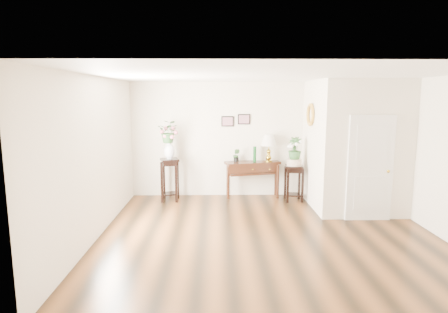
{
  "coord_description": "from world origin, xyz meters",
  "views": [
    {
      "loc": [
        -0.91,
        -6.38,
        2.45
      ],
      "look_at": [
        -0.76,
        1.3,
        1.21
      ],
      "focal_mm": 30.0,
      "sensor_mm": 36.0,
      "label": 1
    }
  ],
  "objects_px": {
    "plant_stand_b": "(294,183)",
    "table_lamp": "(269,147)",
    "console_table": "(252,179)",
    "plant_stand_a": "(170,180)"
  },
  "relations": [
    {
      "from": "table_lamp",
      "to": "plant_stand_b",
      "type": "bearing_deg",
      "value": -33.68
    },
    {
      "from": "plant_stand_b",
      "to": "table_lamp",
      "type": "bearing_deg",
      "value": 146.32
    },
    {
      "from": "table_lamp",
      "to": "plant_stand_a",
      "type": "relative_size",
      "value": 0.66
    },
    {
      "from": "console_table",
      "to": "table_lamp",
      "type": "relative_size",
      "value": 1.98
    },
    {
      "from": "console_table",
      "to": "plant_stand_b",
      "type": "height_order",
      "value": "console_table"
    },
    {
      "from": "table_lamp",
      "to": "plant_stand_b",
      "type": "distance_m",
      "value": 1.05
    },
    {
      "from": "console_table",
      "to": "plant_stand_b",
      "type": "bearing_deg",
      "value": -34.65
    },
    {
      "from": "console_table",
      "to": "table_lamp",
      "type": "bearing_deg",
      "value": -13.31
    },
    {
      "from": "plant_stand_b",
      "to": "plant_stand_a",
      "type": "bearing_deg",
      "value": 178.54
    },
    {
      "from": "console_table",
      "to": "plant_stand_a",
      "type": "distance_m",
      "value": 2.0
    }
  ]
}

